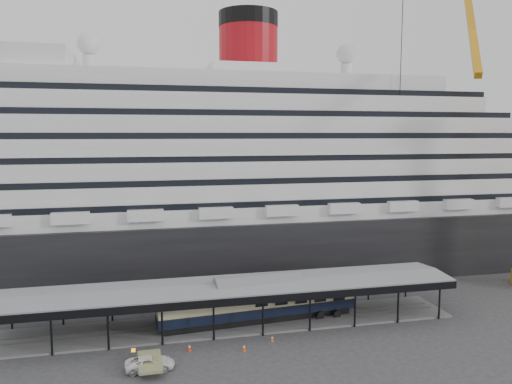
{
  "coord_description": "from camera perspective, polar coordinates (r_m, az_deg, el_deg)",
  "views": [
    {
      "loc": [
        -10.66,
        -53.37,
        23.44
      ],
      "look_at": [
        3.73,
        8.0,
        16.07
      ],
      "focal_mm": 35.0,
      "sensor_mm": 36.0,
      "label": 1
    }
  ],
  "objects": [
    {
      "name": "cruise_ship",
      "position": [
        86.19,
        -6.04,
        3.25
      ],
      "size": [
        130.0,
        30.0,
        43.9
      ],
      "color": "black",
      "rests_on": "ground"
    },
    {
      "name": "platform_canopy",
      "position": [
        62.97,
        -2.75,
        -12.9
      ],
      "size": [
        56.0,
        9.18,
        5.3
      ],
      "color": "slate",
      "rests_on": "ground"
    },
    {
      "name": "traffic_cone_mid",
      "position": [
        56.63,
        -1.36,
        -17.35
      ],
      "size": [
        0.44,
        0.44,
        0.79
      ],
      "rotation": [
        0.0,
        0.0,
        -0.09
      ],
      "color": "#FB4A0D",
      "rests_on": "ground"
    },
    {
      "name": "ground",
      "position": [
        59.26,
        -1.82,
        -16.64
      ],
      "size": [
        200.0,
        200.0,
        0.0
      ],
      "primitive_type": "plane",
      "color": "#323234",
      "rests_on": "ground"
    },
    {
      "name": "traffic_cone_right",
      "position": [
        59.02,
        1.87,
        -16.37
      ],
      "size": [
        0.41,
        0.41,
        0.69
      ],
      "rotation": [
        0.0,
        0.0,
        -0.18
      ],
      "color": "orange",
      "rests_on": "ground"
    },
    {
      "name": "port_truck",
      "position": [
        53.65,
        -12.02,
        -18.59
      ],
      "size": [
        4.92,
        2.37,
        1.35
      ],
      "primitive_type": "imported",
      "rotation": [
        0.0,
        0.0,
        1.6
      ],
      "color": "white",
      "rests_on": "ground"
    },
    {
      "name": "traffic_cone_left",
      "position": [
        57.12,
        -7.61,
        -17.19
      ],
      "size": [
        0.53,
        0.53,
        0.78
      ],
      "rotation": [
        0.0,
        0.0,
        0.43
      ],
      "color": "red",
      "rests_on": "ground"
    },
    {
      "name": "pullman_carriage",
      "position": [
        63.42,
        0.29,
        -12.17
      ],
      "size": [
        25.32,
        5.41,
        24.67
      ],
      "rotation": [
        0.0,
        0.0,
        0.09
      ],
      "color": "black",
      "rests_on": "ground"
    }
  ]
}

